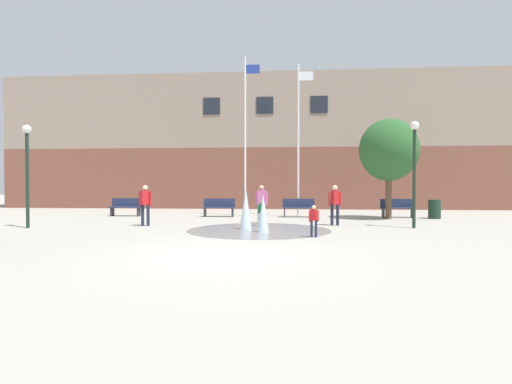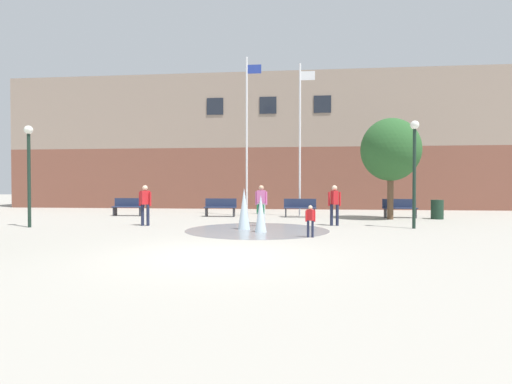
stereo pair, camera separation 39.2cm
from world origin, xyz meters
name	(u,v)px [view 1 (the left image)]	position (x,y,z in m)	size (l,w,h in m)	color
ground_plane	(222,256)	(0.00, 0.00, 0.00)	(100.00, 100.00, 0.00)	#9E998E
library_building	(267,145)	(0.00, 20.01, 4.50)	(36.00, 6.05, 8.99)	brown
splash_fountain	(255,216)	(0.33, 5.02, 0.50)	(5.11, 5.11, 1.50)	gray
park_bench_far_left	(126,207)	(-6.78, 10.83, 0.48)	(1.60, 0.44, 0.91)	#28282D
park_bench_under_left_flagpole	(219,207)	(-1.96, 10.83, 0.48)	(1.60, 0.44, 0.91)	#28282D
park_bench_near_trashcan	(299,207)	(2.04, 10.87, 0.48)	(1.60, 0.44, 0.91)	#28282D
park_bench_far_right	(397,208)	(6.87, 11.05, 0.48)	(1.60, 0.44, 0.91)	#28282D
teen_by_trashcan	(261,201)	(0.41, 7.52, 0.93)	(0.50, 0.22, 1.59)	silver
adult_watching	(335,202)	(3.36, 6.94, 0.93)	(0.50, 0.38, 1.59)	#1E233D
adult_near_bench	(145,202)	(-4.06, 6.16, 0.93)	(0.50, 0.39, 1.59)	#1E233D
child_with_pink_shirt	(261,211)	(0.48, 6.43, 0.58)	(0.31, 0.24, 0.99)	silver
child_in_fountain	(314,218)	(2.30, 3.35, 0.58)	(0.31, 0.22, 0.99)	#1E233D
flagpole_left	(246,132)	(-0.67, 11.45, 4.33)	(0.80, 0.10, 8.16)	silver
flagpole_right	(299,135)	(2.06, 11.45, 4.12)	(0.80, 0.10, 7.75)	silver
lamp_post_left_lane	(27,161)	(-8.18, 5.12, 2.52)	(0.32, 0.32, 3.84)	#192D23
lamp_post_right_lane	(414,159)	(6.18, 6.22, 2.59)	(0.32, 0.32, 3.97)	#192D23
trash_can	(434,209)	(8.43, 10.45, 0.45)	(0.56, 0.56, 0.90)	#193323
street_tree_near_building	(389,150)	(6.20, 10.06, 3.22)	(2.73, 2.73, 4.69)	brown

